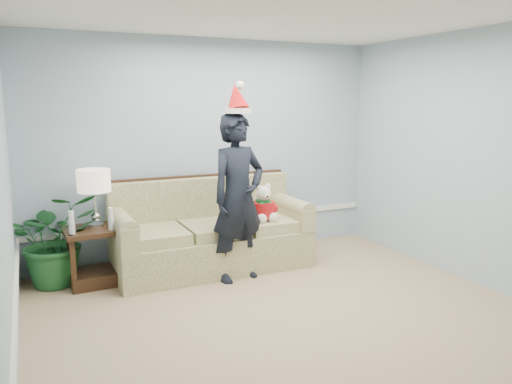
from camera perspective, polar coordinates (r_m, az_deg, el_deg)
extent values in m
cube|color=tan|center=(4.43, 6.28, -15.99)|extent=(4.50, 5.00, 0.02)
cube|color=#98B1C2|center=(6.27, -5.38, 4.86)|extent=(4.50, 0.02, 2.70)
cube|color=#98B1C2|center=(5.53, 27.12, 3.00)|extent=(0.02, 5.00, 2.70)
cube|color=white|center=(6.40, -5.17, -3.21)|extent=(4.48, 0.03, 0.06)
cube|color=white|center=(3.71, -25.87, -14.65)|extent=(0.03, 4.98, 0.06)
cube|color=#5C6731|center=(5.94, -5.03, -6.65)|extent=(2.26, 0.98, 0.43)
cube|color=#5C6731|center=(5.62, -11.61, -4.85)|extent=(0.67, 0.78, 0.13)
cube|color=#5C6731|center=(5.81, -4.89, -4.17)|extent=(0.67, 0.78, 0.13)
cube|color=#5C6731|center=(6.08, 1.31, -3.49)|extent=(0.67, 0.78, 0.13)
cube|color=#5C6731|center=(6.14, -6.26, -1.13)|extent=(2.25, 0.23, 0.60)
cube|color=#311D12|center=(6.16, -6.54, 1.73)|extent=(2.25, 0.08, 0.05)
cube|color=#5C6731|center=(5.60, -15.08, -4.39)|extent=(0.20, 0.97, 0.26)
cube|color=#5C6731|center=(6.26, 3.84, -2.49)|extent=(0.20, 0.97, 0.26)
cube|color=#3C2615|center=(5.60, -17.91, -4.18)|extent=(0.66, 0.57, 0.05)
cube|color=#3C2615|center=(5.75, -17.62, -9.20)|extent=(0.60, 0.50, 0.14)
cube|color=#3C2615|center=(5.46, -20.17, -7.79)|extent=(0.05, 0.05, 0.62)
cube|color=#3C2615|center=(5.51, -14.81, -7.30)|extent=(0.05, 0.05, 0.62)
cube|color=#3C2615|center=(5.85, -20.52, -6.60)|extent=(0.05, 0.05, 0.62)
cube|color=#3C2615|center=(5.90, -15.52, -6.16)|extent=(0.05, 0.05, 0.62)
cylinder|color=silver|center=(5.65, -17.78, -3.61)|extent=(0.16, 0.16, 0.03)
sphere|color=silver|center=(5.63, -17.83, -2.70)|extent=(0.10, 0.10, 0.10)
cylinder|color=silver|center=(5.60, -17.92, -1.17)|extent=(0.03, 0.03, 0.35)
cylinder|color=beige|center=(5.55, -18.06, 1.25)|extent=(0.35, 0.35, 0.24)
cylinder|color=silver|center=(5.40, -20.29, -3.86)|extent=(0.06, 0.06, 0.13)
cylinder|color=white|center=(5.38, -20.37, -2.62)|extent=(0.05, 0.05, 0.11)
cylinder|color=silver|center=(5.44, -16.22, -3.52)|extent=(0.06, 0.06, 0.13)
cylinder|color=white|center=(5.42, -16.28, -2.29)|extent=(0.05, 0.05, 0.11)
imported|color=#1C5727|center=(5.75, -21.96, -4.99)|extent=(1.03, 0.94, 1.00)
imported|color=black|center=(5.41, -2.07, -0.66)|extent=(0.76, 0.59, 1.83)
cylinder|color=white|center=(5.31, -2.14, 9.28)|extent=(0.32, 0.32, 0.06)
cone|color=red|center=(5.33, -2.25, 10.85)|extent=(0.28, 0.34, 0.34)
sphere|color=white|center=(5.24, -1.83, 12.10)|extent=(0.09, 0.09, 0.09)
sphere|color=white|center=(5.89, 0.79, -2.01)|extent=(0.26, 0.26, 0.26)
cylinder|color=red|center=(5.89, 0.79, -2.01)|extent=(0.28, 0.28, 0.18)
cylinder|color=#0F6024|center=(5.87, 0.79, -1.05)|extent=(0.18, 0.18, 0.03)
sphere|color=white|center=(5.77, 0.67, -3.08)|extent=(0.12, 0.12, 0.12)
sphere|color=white|center=(5.83, 1.90, -2.95)|extent=(0.12, 0.12, 0.12)
sphere|color=white|center=(5.84, 0.84, -0.19)|extent=(0.18, 0.18, 0.18)
sphere|color=black|center=(5.75, 1.31, -0.53)|extent=(0.03, 0.03, 0.03)
sphere|color=white|center=(5.81, 0.23, 0.55)|extent=(0.07, 0.07, 0.07)
sphere|color=white|center=(5.86, 1.36, 0.64)|extent=(0.07, 0.07, 0.07)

